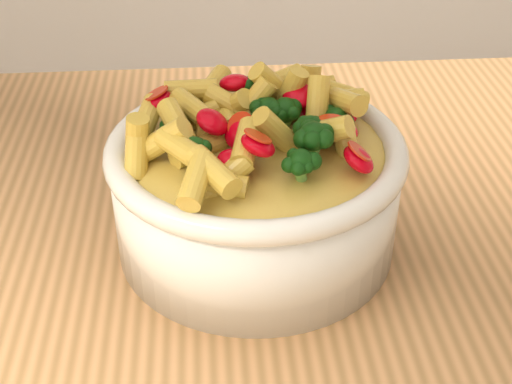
{
  "coord_description": "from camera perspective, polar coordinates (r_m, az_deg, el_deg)",
  "views": [
    {
      "loc": [
        0.05,
        -0.4,
        1.26
      ],
      "look_at": [
        0.09,
        0.05,
        0.95
      ],
      "focal_mm": 50.0,
      "sensor_mm": 36.0,
      "label": 1
    }
  ],
  "objects": [
    {
      "name": "pasta_salad",
      "position": [
        0.52,
        -0.0,
        5.61
      ],
      "size": [
        0.18,
        0.18,
        0.04
      ],
      "color": "#F7DC4E",
      "rests_on": "serving_bowl"
    },
    {
      "name": "table",
      "position": [
        0.62,
        -7.82,
        -14.9
      ],
      "size": [
        1.2,
        0.8,
        0.9
      ],
      "color": "tan",
      "rests_on": "ground"
    },
    {
      "name": "serving_bowl",
      "position": [
        0.56,
        0.0,
        0.1
      ],
      "size": [
        0.23,
        0.23,
        0.1
      ],
      "color": "white",
      "rests_on": "table"
    }
  ]
}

